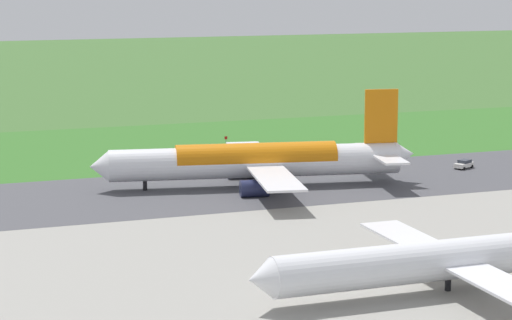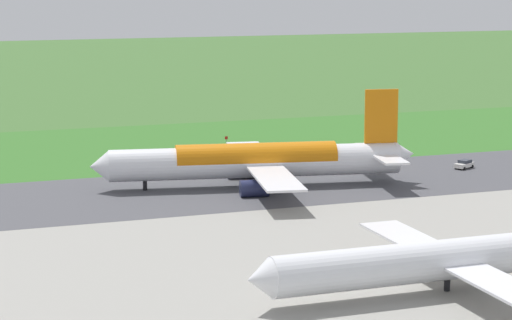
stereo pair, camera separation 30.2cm
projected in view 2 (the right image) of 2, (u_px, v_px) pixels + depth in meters
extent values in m
plane|color=#3D662D|center=(293.00, 184.00, 170.61)|extent=(800.00, 800.00, 0.00)
cube|color=#47474C|center=(293.00, 184.00, 170.60)|extent=(600.00, 32.76, 0.06)
cube|color=gray|center=(462.00, 271.00, 120.51)|extent=(440.00, 110.00, 0.05)
cube|color=#346B27|center=(229.00, 151.00, 202.49)|extent=(600.00, 80.00, 0.04)
cylinder|color=white|center=(256.00, 162.00, 167.68)|extent=(48.15, 13.73, 5.20)
cone|color=white|center=(99.00, 166.00, 163.63)|extent=(3.84, 5.40, 4.94)
cone|color=white|center=(404.00, 154.00, 171.58)|extent=(4.24, 4.98, 4.42)
cube|color=orange|center=(381.00, 116.00, 169.77)|extent=(5.60, 1.50, 9.00)
cube|color=white|center=(390.00, 159.00, 165.55)|extent=(5.55, 9.57, 0.36)
cube|color=white|center=(371.00, 148.00, 176.23)|extent=(5.55, 9.57, 0.36)
cube|color=white|center=(274.00, 177.00, 157.23)|extent=(9.85, 22.72, 0.35)
cube|color=white|center=(251.00, 153.00, 178.59)|extent=(9.85, 22.72, 0.35)
cylinder|color=#23284C|center=(254.00, 189.00, 160.67)|extent=(4.93, 3.56, 2.80)
cylinder|color=#23284C|center=(240.00, 171.00, 175.24)|extent=(4.93, 3.56, 2.80)
cylinder|color=black|center=(145.00, 180.00, 165.23)|extent=(0.70, 0.70, 3.42)
cylinder|color=black|center=(278.00, 181.00, 164.72)|extent=(0.70, 0.70, 3.42)
cylinder|color=black|center=(270.00, 172.00, 172.49)|extent=(0.70, 0.70, 3.42)
cylinder|color=orange|center=(256.00, 159.00, 167.59)|extent=(26.91, 9.88, 5.23)
cylinder|color=white|center=(448.00, 259.00, 112.25)|extent=(41.53, 4.59, 4.50)
cone|color=white|center=(259.00, 279.00, 105.00)|extent=(2.60, 4.28, 4.27)
cube|color=white|center=(503.00, 286.00, 103.77)|extent=(5.23, 19.04, 0.30)
cube|color=white|center=(414.00, 241.00, 121.42)|extent=(5.23, 19.04, 0.30)
cylinder|color=black|center=(447.00, 285.00, 112.77)|extent=(0.69, 0.69, 1.38)
cube|color=silver|center=(464.00, 165.00, 184.01)|extent=(4.55, 3.57, 0.75)
cube|color=#2D333D|center=(465.00, 161.00, 184.04)|extent=(2.74, 2.54, 0.55)
cylinder|color=black|center=(464.00, 169.00, 182.50)|extent=(0.67, 0.50, 0.64)
cylinder|color=black|center=(456.00, 167.00, 183.62)|extent=(0.67, 0.50, 0.64)
cylinder|color=black|center=(472.00, 167.00, 184.54)|extent=(0.67, 0.50, 0.64)
cylinder|color=black|center=(464.00, 165.00, 185.66)|extent=(0.67, 0.50, 0.64)
cylinder|color=slate|center=(226.00, 144.00, 204.15)|extent=(0.10, 0.10, 2.08)
cube|color=red|center=(226.00, 138.00, 203.93)|extent=(0.60, 0.04, 0.60)
cone|color=orange|center=(203.00, 150.00, 202.15)|extent=(0.40, 0.40, 0.55)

